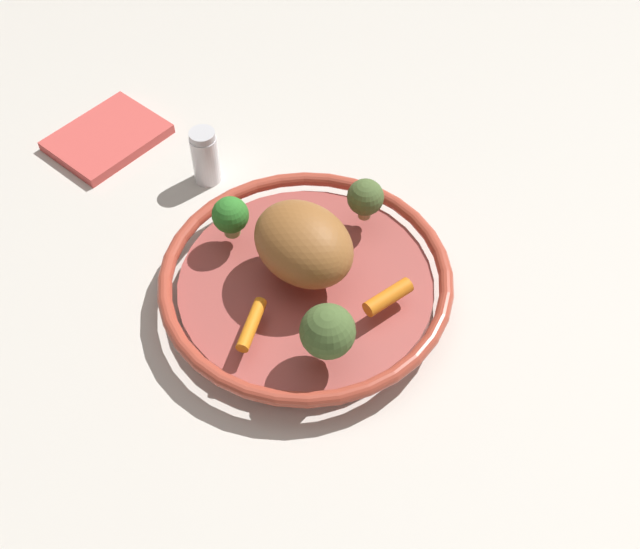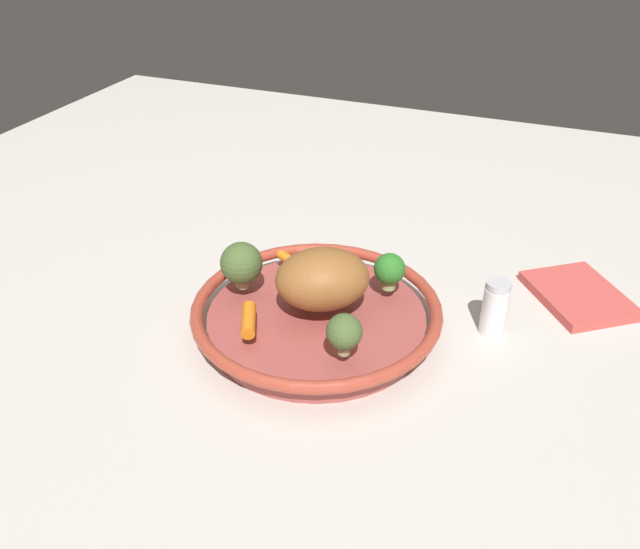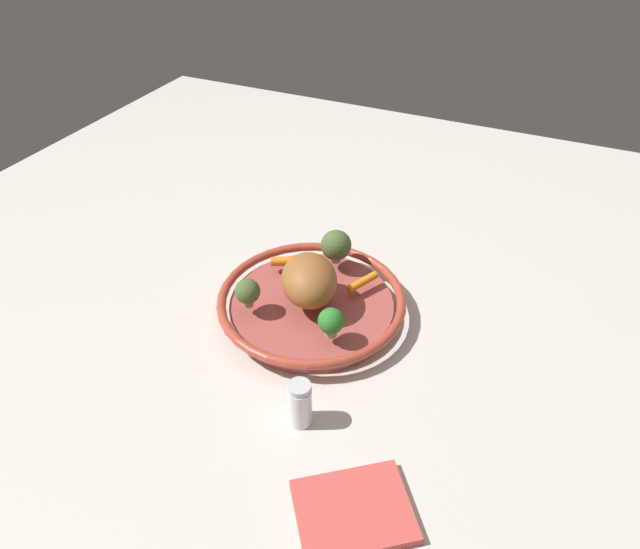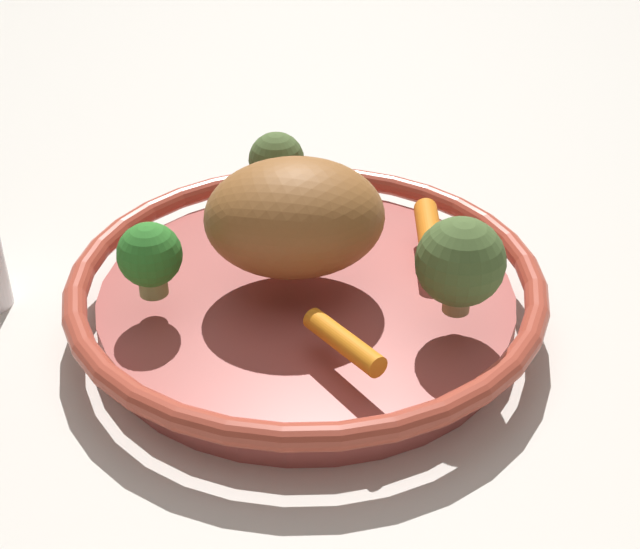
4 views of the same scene
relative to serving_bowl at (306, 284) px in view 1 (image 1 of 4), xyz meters
The scene contains 10 objects.
ground_plane 0.02m from the serving_bowl, ahead, with size 1.94×1.94×0.00m, color beige.
serving_bowl is the anchor object (origin of this frame).
roast_chicken_piece 0.06m from the serving_bowl, 64.57° to the left, with size 0.12×0.10×0.08m, color #975D2D.
baby_carrot_back 0.10m from the serving_bowl, 138.85° to the right, with size 0.01×0.01×0.07m, color orange.
baby_carrot_center 0.10m from the serving_bowl, 37.32° to the right, with size 0.02×0.02×0.06m, color orange.
broccoli_floret_mid 0.12m from the serving_bowl, 39.07° to the left, with size 0.04×0.04×0.05m.
broccoli_floret_small 0.12m from the serving_bowl, 132.45° to the left, with size 0.04×0.04×0.05m.
broccoli_floret_edge 0.12m from the serving_bowl, 87.69° to the right, with size 0.06×0.06×0.07m.
salt_shaker 0.24m from the serving_bowl, 111.07° to the left, with size 0.04×0.04×0.08m.
dish_towel 0.39m from the serving_bowl, 122.96° to the left, with size 0.15×0.11×0.01m, color #D14C47.
Camera 1 is at (-0.11, -0.57, 0.75)m, focal length 44.93 mm.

